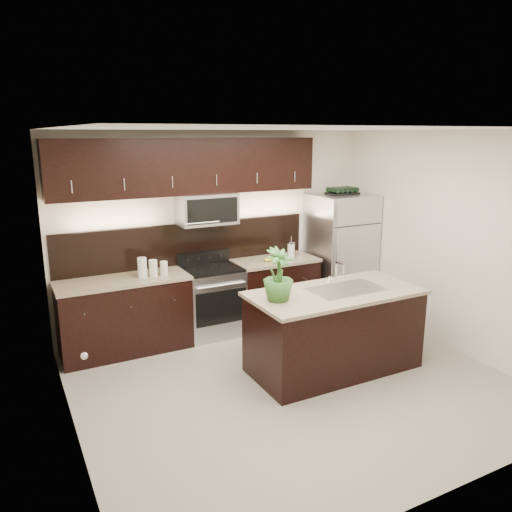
{
  "coord_description": "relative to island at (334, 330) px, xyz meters",
  "views": [
    {
      "loc": [
        -2.66,
        -4.21,
        2.66
      ],
      "look_at": [
        -0.18,
        0.55,
        1.33
      ],
      "focal_mm": 35.0,
      "sensor_mm": 36.0,
      "label": 1
    }
  ],
  "objects": [
    {
      "name": "room_walls",
      "position": [
        -0.7,
        -0.13,
        1.22
      ],
      "size": [
        4.52,
        4.02,
        2.71
      ],
      "color": "beige",
      "rests_on": "ground"
    },
    {
      "name": "island",
      "position": [
        0.0,
        0.0,
        0.0
      ],
      "size": [
        1.96,
        0.96,
        0.94
      ],
      "color": "black",
      "rests_on": "ground"
    },
    {
      "name": "sink_faucet",
      "position": [
        0.15,
        0.01,
        0.48
      ],
      "size": [
        0.84,
        0.5,
        0.28
      ],
      "color": "silver",
      "rests_on": "island"
    },
    {
      "name": "counter_run",
      "position": [
        -1.04,
        1.6,
        -0.0
      ],
      "size": [
        3.51,
        0.65,
        0.94
      ],
      "color": "black",
      "rests_on": "ground"
    },
    {
      "name": "ground",
      "position": [
        -0.59,
        -0.09,
        -0.47
      ],
      "size": [
        4.5,
        4.5,
        0.0
      ],
      "primitive_type": "plane",
      "color": "gray",
      "rests_on": "ground"
    },
    {
      "name": "bananas",
      "position": [
        -0.06,
        1.52,
        0.49
      ],
      "size": [
        0.18,
        0.16,
        0.05
      ],
      "primitive_type": "ellipsoid",
      "rotation": [
        0.0,
        0.0,
        0.22
      ],
      "color": "gold",
      "rests_on": "counter_run"
    },
    {
      "name": "refrigerator",
      "position": [
        1.21,
        1.54,
        0.42
      ],
      "size": [
        0.86,
        0.78,
        1.79
      ],
      "primitive_type": "cube",
      "color": "#B2B2B7",
      "rests_on": "ground"
    },
    {
      "name": "canisters",
      "position": [
        -1.67,
        1.54,
        0.58
      ],
      "size": [
        0.37,
        0.13,
        0.25
      ],
      "rotation": [
        0.0,
        0.0,
        -0.09
      ],
      "color": "silver",
      "rests_on": "counter_run"
    },
    {
      "name": "upper_fixtures",
      "position": [
        -1.02,
        1.74,
        1.67
      ],
      "size": [
        3.49,
        0.4,
        1.66
      ],
      "color": "black",
      "rests_on": "counter_run"
    },
    {
      "name": "wine_rack",
      "position": [
        1.21,
        1.54,
        1.37
      ],
      "size": [
        0.44,
        0.27,
        0.1
      ],
      "color": "black",
      "rests_on": "refrigerator"
    },
    {
      "name": "french_press",
      "position": [
        0.36,
        1.55,
        0.58
      ],
      "size": [
        0.1,
        0.1,
        0.3
      ],
      "rotation": [
        0.0,
        0.0,
        0.28
      ],
      "color": "silver",
      "rests_on": "counter_run"
    },
    {
      "name": "plant",
      "position": [
        -0.73,
        0.03,
        0.75
      ],
      "size": [
        0.4,
        0.4,
        0.56
      ],
      "primitive_type": "imported",
      "rotation": [
        0.0,
        0.0,
        0.3
      ],
      "color": "#316327",
      "rests_on": "island"
    }
  ]
}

